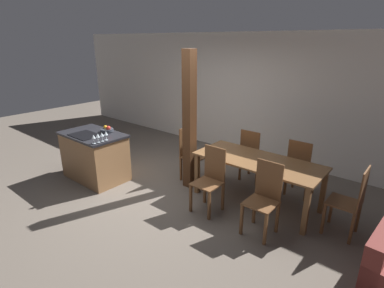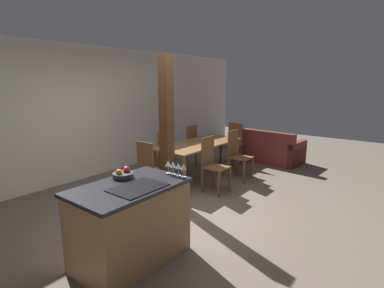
{
  "view_description": "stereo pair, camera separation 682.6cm",
  "coord_description": "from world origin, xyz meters",
  "views": [
    {
      "loc": [
        3.5,
        -3.28,
        2.53
      ],
      "look_at": [
        0.6,
        0.2,
        0.95
      ],
      "focal_mm": 28.0,
      "sensor_mm": 36.0,
      "label": 1
    },
    {
      "loc": [
        -3.29,
        -2.81,
        1.99
      ],
      "look_at": [
        0.6,
        0.2,
        0.95
      ],
      "focal_mm": 28.0,
      "sensor_mm": 36.0,
      "label": 2
    }
  ],
  "objects": [
    {
      "name": "dining_chair_head_end",
      "position": [
        0.13,
        0.73,
        0.52
      ],
      "size": [
        0.4,
        0.4,
        1.01
      ],
      "rotation": [
        0.0,
        0.0,
        1.57
      ],
      "color": "brown",
      "rests_on": "ground_plane"
    },
    {
      "name": "wine_glass_middle",
      "position": [
        -0.75,
        -0.64,
        1.02
      ],
      "size": [
        0.07,
        0.07,
        0.16
      ],
      "color": "silver",
      "rests_on": "kitchen_island"
    },
    {
      "name": "dining_chair_far_left",
      "position": [
        1.06,
        1.37,
        0.52
      ],
      "size": [
        0.4,
        0.4,
        1.01
      ],
      "rotation": [
        0.0,
        0.0,
        3.14
      ],
      "color": "brown",
      "rests_on": "ground_plane"
    },
    {
      "name": "dining_chair_far_right",
      "position": [
        1.96,
        1.37,
        0.52
      ],
      "size": [
        0.4,
        0.4,
        1.01
      ],
      "rotation": [
        0.0,
        0.0,
        3.14
      ],
      "color": "brown",
      "rests_on": "ground_plane"
    },
    {
      "name": "fruit_bowl",
      "position": [
        -1.17,
        -0.17,
        0.94
      ],
      "size": [
        0.24,
        0.24,
        0.12
      ],
      "color": "#383D47",
      "rests_on": "kitchen_island"
    },
    {
      "name": "wall_back",
      "position": [
        0.0,
        2.65,
        1.35
      ],
      "size": [
        11.2,
        0.08,
        2.7
      ],
      "color": "silver",
      "rests_on": "ground_plane"
    },
    {
      "name": "dining_chair_foot_end",
      "position": [
        2.89,
        0.73,
        0.52
      ],
      "size": [
        0.4,
        0.4,
        1.01
      ],
      "rotation": [
        0.0,
        0.0,
        -1.57
      ],
      "color": "brown",
      "rests_on": "ground_plane"
    },
    {
      "name": "ground_plane",
      "position": [
        0.0,
        0.0,
        0.0
      ],
      "size": [
        16.0,
        16.0,
        0.0
      ],
      "primitive_type": "plane",
      "color": "#665B51"
    },
    {
      "name": "timber_post",
      "position": [
        0.3,
        0.49,
        1.2
      ],
      "size": [
        0.18,
        0.18,
        2.4
      ],
      "color": "#4C2D19",
      "rests_on": "ground_plane"
    },
    {
      "name": "wine_glass_near",
      "position": [
        -0.75,
        -0.72,
        1.02
      ],
      "size": [
        0.07,
        0.07,
        0.16
      ],
      "color": "silver",
      "rests_on": "kitchen_island"
    },
    {
      "name": "kitchen_island",
      "position": [
        -1.29,
        -0.41,
        0.45
      ],
      "size": [
        1.24,
        0.78,
        0.9
      ],
      "color": "#9E7047",
      "rests_on": "ground_plane"
    },
    {
      "name": "couch",
      "position": [
        3.69,
        0.17,
        0.28
      ],
      "size": [
        0.92,
        1.66,
        0.81
      ],
      "rotation": [
        0.0,
        0.0,
        1.5
      ],
      "color": "maroon",
      "rests_on": "ground_plane"
    },
    {
      "name": "dining_chair_near_right",
      "position": [
        1.96,
        0.09,
        0.52
      ],
      "size": [
        0.4,
        0.4,
        1.01
      ],
      "color": "brown",
      "rests_on": "ground_plane"
    },
    {
      "name": "wine_glass_end",
      "position": [
        -0.75,
        -0.48,
        1.02
      ],
      "size": [
        0.07,
        0.07,
        0.16
      ],
      "color": "silver",
      "rests_on": "kitchen_island"
    },
    {
      "name": "dining_chair_near_left",
      "position": [
        1.06,
        0.09,
        0.52
      ],
      "size": [
        0.4,
        0.4,
        1.01
      ],
      "color": "brown",
      "rests_on": "ground_plane"
    },
    {
      "name": "wine_glass_far",
      "position": [
        -0.75,
        -0.56,
        1.02
      ],
      "size": [
        0.07,
        0.07,
        0.16
      ],
      "color": "silver",
      "rests_on": "kitchen_island"
    },
    {
      "name": "dining_table",
      "position": [
        1.51,
        0.73,
        0.65
      ],
      "size": [
        2.0,
        0.85,
        0.75
      ],
      "color": "brown",
      "rests_on": "ground_plane"
    }
  ]
}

